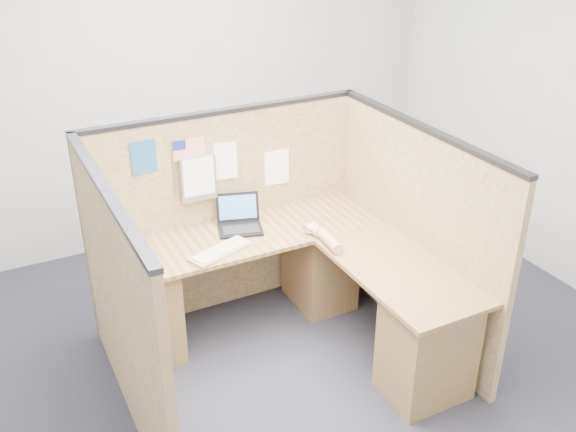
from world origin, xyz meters
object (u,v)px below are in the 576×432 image
keyboard (221,251)px  mouse (312,230)px  laptop (237,220)px  l_desk (295,296)px

keyboard → mouse: 0.67m
laptop → mouse: size_ratio=3.28×
laptop → keyboard: size_ratio=0.79×
l_desk → laptop: 0.67m
l_desk → keyboard: size_ratio=4.23×
l_desk → keyboard: 0.60m
l_desk → mouse: (0.23, 0.19, 0.36)m
keyboard → l_desk: bearing=-46.7°
mouse → l_desk: bearing=-140.9°
keyboard → mouse: size_ratio=4.13×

